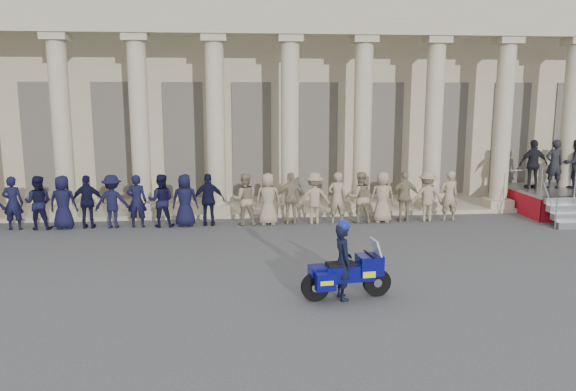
{
  "coord_description": "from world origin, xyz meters",
  "views": [
    {
      "loc": [
        -0.6,
        -11.78,
        4.26
      ],
      "look_at": [
        0.77,
        3.01,
        1.6
      ],
      "focal_mm": 35.0,
      "sensor_mm": 36.0,
      "label": 1
    }
  ],
  "objects": [
    {
      "name": "ground",
      "position": [
        0.0,
        0.0,
        0.0
      ],
      "size": [
        90.0,
        90.0,
        0.0
      ],
      "primitive_type": "plane",
      "color": "#434345",
      "rests_on": "ground"
    },
    {
      "name": "building",
      "position": [
        -0.0,
        14.74,
        4.52
      ],
      "size": [
        40.0,
        12.5,
        9.0
      ],
      "color": "tan",
      "rests_on": "ground"
    },
    {
      "name": "officer_rank",
      "position": [
        -3.03,
        6.52,
        0.87
      ],
      "size": [
        19.89,
        0.66,
        1.74
      ],
      "color": "black",
      "rests_on": "ground"
    },
    {
      "name": "motorcycle",
      "position": [
        1.7,
        -0.57,
        0.55
      ],
      "size": [
        1.98,
        0.87,
        1.27
      ],
      "rotation": [
        0.0,
        0.0,
        0.13
      ],
      "color": "black",
      "rests_on": "ground"
    },
    {
      "name": "rider",
      "position": [
        1.59,
        -0.58,
        0.86
      ],
      "size": [
        0.46,
        0.64,
        1.72
      ],
      "rotation": [
        0.0,
        0.0,
        1.7
      ],
      "color": "black",
      "rests_on": "ground"
    }
  ]
}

